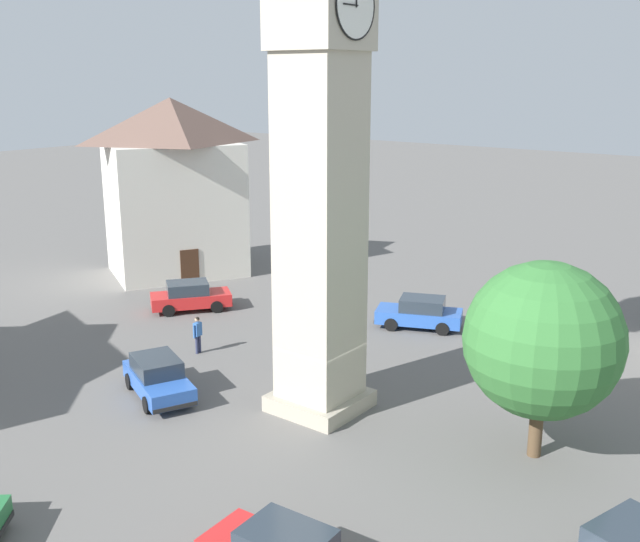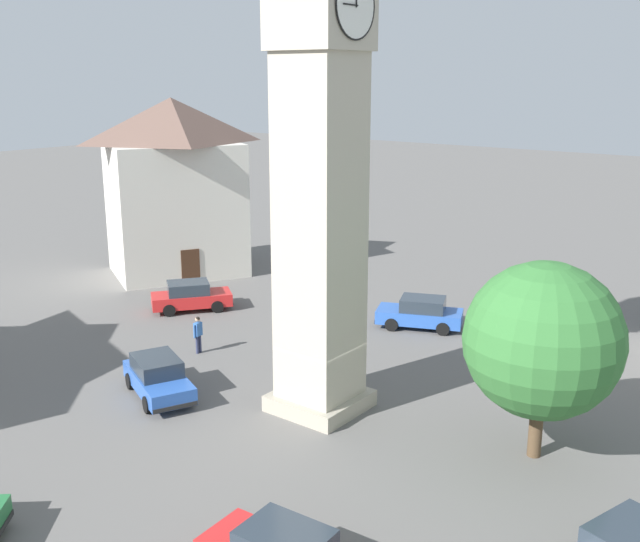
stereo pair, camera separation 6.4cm
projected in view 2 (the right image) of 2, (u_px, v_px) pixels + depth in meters
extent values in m
plane|color=#605E5B|center=(320.00, 408.00, 27.44)|extent=(200.00, 200.00, 0.00)
cube|color=#A59C89|center=(320.00, 400.00, 27.36)|extent=(3.05, 3.05, 0.60)
cube|color=#B7AD99|center=(320.00, 232.00, 25.73)|extent=(2.44, 2.44, 12.12)
cube|color=#B7AD99|center=(320.00, 8.00, 23.84)|extent=(2.73, 2.73, 2.68)
cylinder|color=white|center=(355.00, 5.00, 23.01)|extent=(2.05, 0.04, 2.05)
torus|color=black|center=(356.00, 5.00, 23.00)|extent=(2.11, 0.06, 2.11)
cube|color=black|center=(351.00, 5.00, 22.75)|extent=(0.78, 0.02, 0.04)
cylinder|color=white|center=(287.00, 10.00, 24.66)|extent=(2.05, 0.04, 2.05)
torus|color=black|center=(287.00, 10.00, 24.67)|extent=(2.11, 0.06, 2.11)
cube|color=#2D5BB7|center=(419.00, 316.00, 36.01)|extent=(3.15, 4.44, 0.64)
cube|color=#28333D|center=(423.00, 304.00, 35.82)|extent=(2.25, 2.54, 0.64)
cylinder|color=black|center=(392.00, 325.00, 35.64)|extent=(0.45, 0.68, 0.64)
cylinder|color=black|center=(397.00, 314.00, 37.14)|extent=(0.45, 0.68, 0.64)
cylinder|color=black|center=(443.00, 329.00, 35.03)|extent=(0.45, 0.68, 0.64)
cylinder|color=black|center=(446.00, 319.00, 36.52)|extent=(0.45, 0.68, 0.64)
cube|color=black|center=(378.00, 317.00, 36.58)|extent=(1.58, 0.75, 0.16)
cylinder|color=black|center=(262.00, 539.00, 19.15)|extent=(0.26, 0.65, 0.64)
cube|color=black|center=(218.00, 542.00, 18.93)|extent=(1.67, 0.22, 0.16)
cube|color=#2D5BB7|center=(159.00, 382.00, 28.31)|extent=(3.21, 4.44, 0.64)
cube|color=#28333D|center=(157.00, 365.00, 28.28)|extent=(2.27, 2.55, 0.64)
cylinder|color=black|center=(189.00, 396.00, 27.71)|extent=(0.46, 0.67, 0.64)
cylinder|color=black|center=(147.00, 405.00, 26.97)|extent=(0.46, 0.67, 0.64)
cylinder|color=black|center=(170.00, 373.00, 29.80)|extent=(0.46, 0.67, 0.64)
cylinder|color=black|center=(130.00, 381.00, 29.06)|extent=(0.46, 0.67, 0.64)
cube|color=black|center=(175.00, 407.00, 26.65)|extent=(1.57, 0.78, 0.16)
cube|color=#28333D|center=(633.00, 539.00, 17.68)|extent=(2.46, 2.10, 0.64)
cylinder|color=black|center=(631.00, 535.00, 19.31)|extent=(0.68, 0.40, 0.64)
cube|color=red|center=(192.00, 299.00, 38.77)|extent=(4.30, 3.83, 0.64)
cube|color=#28333D|center=(188.00, 288.00, 38.57)|extent=(2.62, 2.51, 0.64)
cylinder|color=black|center=(213.00, 298.00, 39.90)|extent=(0.64, 0.56, 0.64)
cylinder|color=black|center=(217.00, 307.00, 38.40)|extent=(0.64, 0.56, 0.64)
cylinder|color=black|center=(167.00, 302.00, 39.27)|extent=(0.64, 0.56, 0.64)
cylinder|color=black|center=(169.00, 310.00, 37.78)|extent=(0.64, 0.56, 0.64)
cube|color=black|center=(230.00, 300.00, 39.34)|extent=(1.10, 1.40, 0.16)
cube|color=black|center=(1.00, 530.00, 19.45)|extent=(1.34, 1.18, 0.16)
cylinder|color=#2D3351|center=(197.00, 345.00, 32.71)|extent=(0.13, 0.13, 0.82)
cylinder|color=#2D3351|center=(200.00, 344.00, 32.86)|extent=(0.13, 0.13, 0.82)
cube|color=#386BB7|center=(198.00, 329.00, 32.60)|extent=(0.38, 0.25, 0.60)
cylinder|color=#386BB7|center=(194.00, 332.00, 32.42)|extent=(0.09, 0.09, 0.60)
cylinder|color=#386BB7|center=(202.00, 329.00, 32.80)|extent=(0.09, 0.09, 0.60)
sphere|color=tan|center=(197.00, 319.00, 32.49)|extent=(0.22, 0.22, 0.22)
sphere|color=black|center=(198.00, 319.00, 32.48)|extent=(0.20, 0.20, 0.20)
cylinder|color=brown|center=(536.00, 424.00, 23.72)|extent=(0.44, 0.44, 2.23)
sphere|color=#337033|center=(543.00, 340.00, 22.99)|extent=(4.99, 4.99, 4.99)
cube|color=silver|center=(176.00, 209.00, 45.34)|extent=(9.47, 8.80, 8.03)
pyramid|color=brown|center=(171.00, 120.00, 43.97)|extent=(9.94, 9.24, 2.67)
cube|color=#422819|center=(191.00, 267.00, 43.47)|extent=(1.01, 0.59, 2.10)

